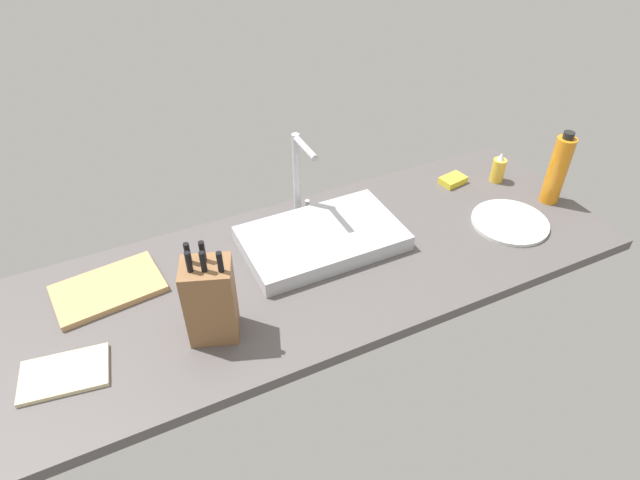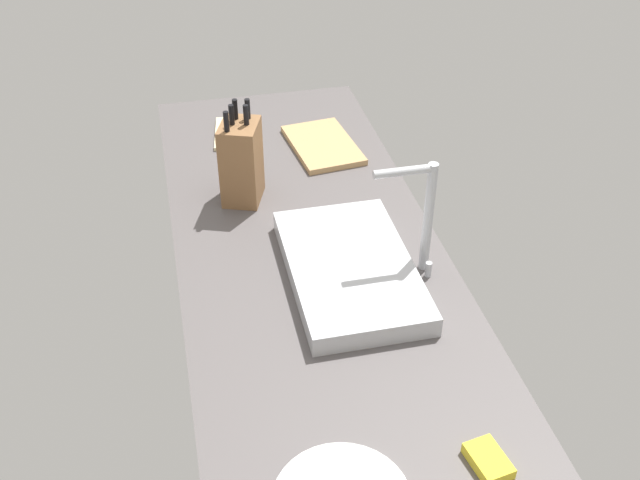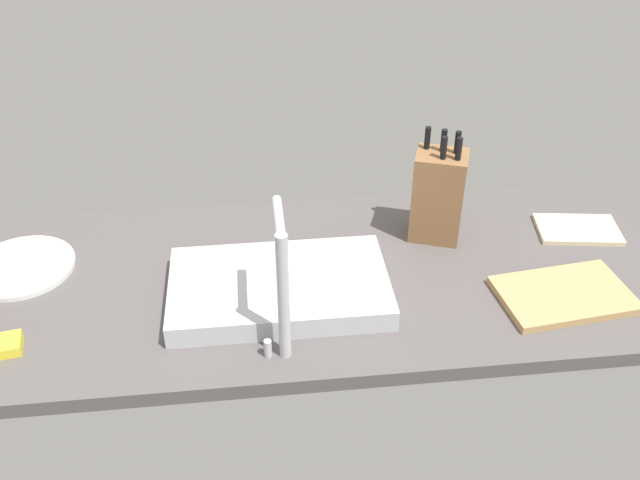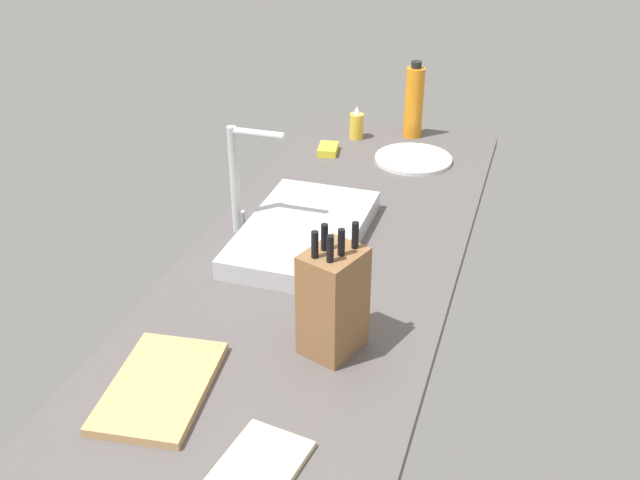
{
  "view_description": "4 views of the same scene",
  "coord_description": "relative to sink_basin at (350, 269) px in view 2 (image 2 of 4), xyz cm",
  "views": [
    {
      "loc": [
        -49.02,
        -108.76,
        109.83
      ],
      "look_at": [
        4.16,
        1.57,
        10.61
      ],
      "focal_mm": 30.2,
      "sensor_mm": 36.0,
      "label": 1
    },
    {
      "loc": [
        142.11,
        -30.42,
        118.29
      ],
      "look_at": [
        3.66,
        0.63,
        13.01
      ],
      "focal_mm": 42.05,
      "sensor_mm": 36.0,
      "label": 2
    },
    {
      "loc": [
        12.16,
        129.34,
        103.76
      ],
      "look_at": [
        -2.62,
        -2.34,
        11.58
      ],
      "focal_mm": 39.44,
      "sensor_mm": 36.0,
      "label": 3
    },
    {
      "loc": [
        -150.15,
        -47.5,
        98.93
      ],
      "look_at": [
        -3.4,
        -0.86,
        11.11
      ],
      "focal_mm": 41.56,
      "sensor_mm": 36.0,
      "label": 4
    }
  ],
  "objects": [
    {
      "name": "knife_block",
      "position": [
        -40.33,
        -20.1,
        9.19
      ],
      "size": [
        14.73,
        13.33,
        28.41
      ],
      "rotation": [
        0.0,
        0.0,
        -0.34
      ],
      "color": "brown",
      "rests_on": "countertop_slab"
    },
    {
      "name": "sink_basin",
      "position": [
        0.0,
        0.0,
        0.0
      ],
      "size": [
        48.35,
        28.85,
        5.05
      ],
      "primitive_type": "cube",
      "color": "#B7BABF",
      "rests_on": "countertop_slab"
    },
    {
      "name": "dish_sponge",
      "position": [
        57.83,
        11.09,
        -1.33
      ],
      "size": [
        9.87,
        7.4,
        2.4
      ],
      "primitive_type": "cube",
      "rotation": [
        0.0,
        0.0,
        0.17
      ],
      "color": "yellow",
      "rests_on": "countertop_slab"
    },
    {
      "name": "dish_towel",
      "position": [
        -77.06,
        -17.56,
        -1.93
      ],
      "size": [
        21.92,
        15.69,
        1.2
      ],
      "primitive_type": "cube",
      "rotation": [
        0.0,
        0.0,
        -0.15
      ],
      "color": "beige",
      "rests_on": "countertop_slab"
    },
    {
      "name": "cutting_board",
      "position": [
        -63.01,
        7.63,
        -1.63
      ],
      "size": [
        30.82,
        21.49,
        1.8
      ],
      "primitive_type": "cube",
      "rotation": [
        0.0,
        0.0,
        0.12
      ],
      "color": "tan",
      "rests_on": "countertop_slab"
    },
    {
      "name": "faucet",
      "position": [
        0.14,
        16.89,
        14.82
      ],
      "size": [
        5.5,
        15.09,
        29.32
      ],
      "color": "#B7BABF",
      "rests_on": "countertop_slab"
    },
    {
      "name": "countertop_slab",
      "position": [
        -7.56,
        -7.14,
        -4.28
      ],
      "size": [
        193.04,
        66.99,
        3.5
      ],
      "primitive_type": "cube",
      "color": "#514C4C",
      "rests_on": "ground"
    }
  ]
}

